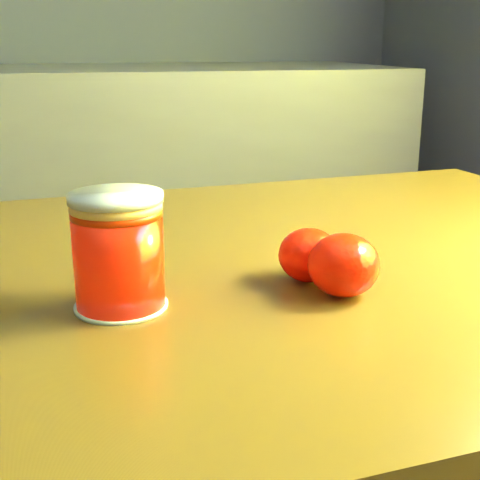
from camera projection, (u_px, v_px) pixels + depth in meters
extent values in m
cube|color=brown|center=(253.00, 277.00, 0.69)|extent=(1.06, 0.78, 0.04)
cylinder|color=#572715|center=(428.00, 395.00, 1.20)|extent=(0.05, 0.05, 0.71)
cylinder|color=#FF1B05|center=(119.00, 259.00, 0.55)|extent=(0.07, 0.07, 0.08)
cylinder|color=#FFC068|center=(116.00, 205.00, 0.53)|extent=(0.07, 0.07, 0.01)
cylinder|color=silver|center=(116.00, 198.00, 0.53)|extent=(0.08, 0.08, 0.00)
ellipsoid|color=#FF1B05|center=(344.00, 265.00, 0.58)|extent=(0.07, 0.07, 0.06)
ellipsoid|color=#FF1B05|center=(309.00, 255.00, 0.61)|extent=(0.06, 0.06, 0.05)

